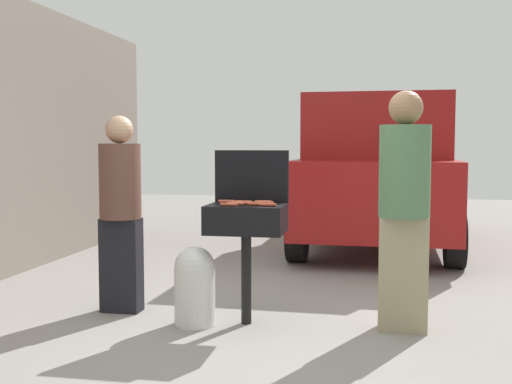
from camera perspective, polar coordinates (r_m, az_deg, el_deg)
name	(u,v)px	position (r m, az deg, el deg)	size (l,w,h in m)	color
ground_plane	(252,327)	(4.95, -0.36, -12.17)	(24.00, 24.00, 0.00)	gray
bbq_grill	(246,223)	(4.89, -0.89, -2.84)	(0.60, 0.44, 0.94)	black
grill_lid_open	(252,176)	(5.07, -0.40, 1.44)	(0.60, 0.05, 0.42)	black
hot_dog_0	(268,205)	(4.73, 1.06, -1.17)	(0.03, 0.03, 0.13)	#AD4228
hot_dog_1	(229,204)	(4.76, -2.45, -1.14)	(0.03, 0.03, 0.13)	#B74C33
hot_dog_2	(236,204)	(4.84, -1.84, -1.05)	(0.03, 0.03, 0.13)	#C6593D
hot_dog_3	(265,203)	(4.89, 0.86, -0.98)	(0.03, 0.03, 0.13)	#C6593D
hot_dog_4	(240,203)	(4.91, -1.42, -0.97)	(0.03, 0.03, 0.13)	#B74C33
hot_dog_5	(263,202)	(4.97, 0.65, -0.90)	(0.03, 0.03, 0.13)	#B74C33
hot_dog_6	(227,201)	(5.02, -2.68, -0.86)	(0.03, 0.03, 0.13)	#B74C33
hot_dog_7	(256,204)	(4.79, 0.04, -1.10)	(0.03, 0.03, 0.13)	#AD4228
hot_dog_8	(250,203)	(4.86, -0.53, -1.02)	(0.03, 0.03, 0.13)	#B74C33
hot_dog_9	(244,202)	(4.96, -1.13, -0.91)	(0.03, 0.03, 0.13)	#B74C33
propane_tank	(195,284)	(4.96, -5.58, -8.32)	(0.32, 0.32, 0.62)	silver
person_left	(120,206)	(5.36, -12.19, -1.26)	(0.35, 0.35, 1.64)	black
person_right	(404,202)	(4.81, 13.29, -0.88)	(0.38, 0.38, 1.80)	gray
parked_minivan	(377,172)	(8.87, 10.96, 1.82)	(2.11, 4.44, 2.02)	maroon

